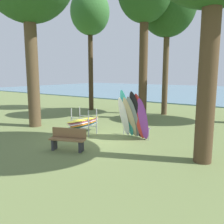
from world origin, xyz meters
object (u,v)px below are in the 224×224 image
at_px(leaning_board_pile, 133,117).
at_px(park_bench, 68,139).
at_px(tree_mid_behind, 90,14).
at_px(tree_far_left_back, 168,4).
at_px(board_storage_rack, 84,123).

height_order(leaning_board_pile, park_bench, leaning_board_pile).
distance_m(tree_mid_behind, park_bench, 12.50).
relative_size(tree_far_left_back, leaning_board_pile, 4.40).
bearing_deg(leaning_board_pile, tree_mid_behind, 141.85).
bearing_deg(tree_mid_behind, tree_far_left_back, 12.34).
bearing_deg(board_storage_rack, tree_mid_behind, 127.14).
distance_m(tree_mid_behind, leaning_board_pile, 11.12).
bearing_deg(park_bench, leaning_board_pile, 67.45).
bearing_deg(leaning_board_pile, tree_far_left_back, 100.95).
distance_m(tree_mid_behind, board_storage_rack, 10.42).
bearing_deg(board_storage_rack, park_bench, -62.15).
distance_m(tree_far_left_back, park_bench, 12.06).
distance_m(tree_far_left_back, board_storage_rack, 10.28).
distance_m(tree_far_left_back, leaning_board_pile, 9.56).
bearing_deg(board_storage_rack, tree_far_left_back, 81.68).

